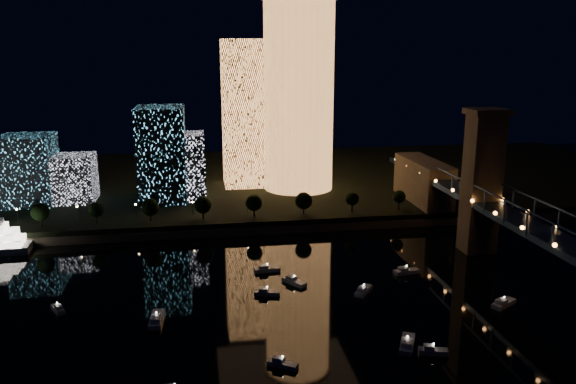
% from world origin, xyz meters
% --- Properties ---
extents(ground, '(520.00, 520.00, 0.00)m').
position_xyz_m(ground, '(0.00, 0.00, 0.00)').
color(ground, black).
rests_on(ground, ground).
extents(far_bank, '(420.00, 160.00, 5.00)m').
position_xyz_m(far_bank, '(0.00, 160.00, 2.50)').
color(far_bank, black).
rests_on(far_bank, ground).
extents(seawall, '(420.00, 6.00, 3.00)m').
position_xyz_m(seawall, '(0.00, 82.00, 1.50)').
color(seawall, '#6B5E4C').
rests_on(seawall, ground).
extents(tower_cylindrical, '(34.00, 34.00, 87.52)m').
position_xyz_m(tower_cylindrical, '(15.74, 132.04, 48.89)').
color(tower_cylindrical, '#F69A4E').
rests_on(tower_cylindrical, far_bank).
extents(tower_rectangular, '(21.70, 21.70, 69.05)m').
position_xyz_m(tower_rectangular, '(-7.95, 144.31, 39.53)').
color(tower_rectangular, '#F69A4E').
rests_on(tower_rectangular, far_bank).
extents(midrise_blocks, '(84.96, 27.16, 40.59)m').
position_xyz_m(midrise_blocks, '(-64.22, 122.86, 21.14)').
color(midrise_blocks, silver).
rests_on(midrise_blocks, far_bank).
extents(truss_bridge, '(13.00, 266.00, 50.00)m').
position_xyz_m(truss_bridge, '(65.00, 3.72, 16.25)').
color(truss_bridge, navy).
rests_on(truss_bridge, ground).
extents(motorboats, '(128.25, 66.32, 2.78)m').
position_xyz_m(motorboats, '(-2.75, 11.85, 0.81)').
color(motorboats, silver).
rests_on(motorboats, ground).
extents(esplanade_trees, '(165.13, 6.90, 8.95)m').
position_xyz_m(esplanade_trees, '(-31.43, 88.00, 10.47)').
color(esplanade_trees, black).
rests_on(esplanade_trees, far_bank).
extents(street_lamps, '(132.70, 0.70, 5.65)m').
position_xyz_m(street_lamps, '(-34.00, 94.00, 9.02)').
color(street_lamps, black).
rests_on(street_lamps, far_bank).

